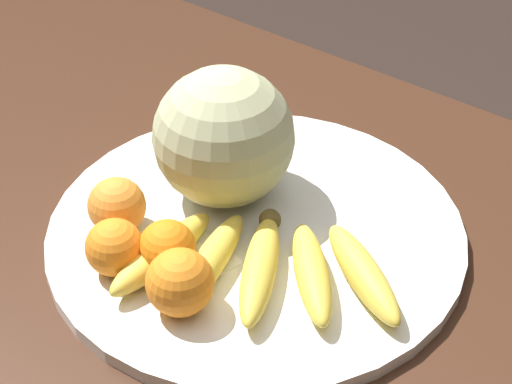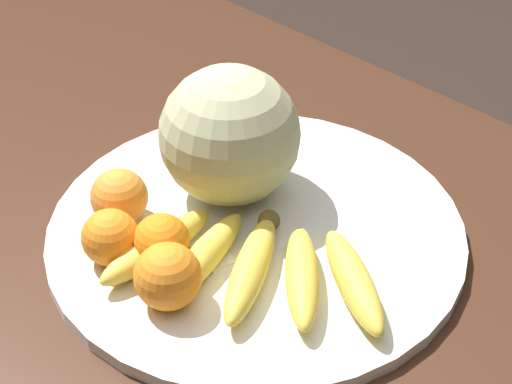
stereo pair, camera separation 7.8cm
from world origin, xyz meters
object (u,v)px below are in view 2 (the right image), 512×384
object	(u,v)px
orange_front_left	(162,241)
orange_mid_center	(110,237)
fruit_bowl	(256,231)
orange_front_right	(119,197)
melon	(230,135)
banana_bunch	(253,266)
orange_back_left	(168,276)
kitchen_table	(219,286)
produce_tag	(203,245)

from	to	relation	value
orange_front_left	orange_mid_center	world-z (taller)	orange_mid_center
fruit_bowl	orange_front_right	bearing A→B (deg)	39.41
melon	orange_mid_center	world-z (taller)	melon
banana_bunch	orange_back_left	bearing A→B (deg)	-53.99
fruit_bowl	banana_bunch	size ratio (longest dim) A/B	1.69
orange_mid_center	melon	bearing A→B (deg)	-92.19
kitchen_table	fruit_bowl	world-z (taller)	fruit_bowl
melon	orange_front_right	world-z (taller)	melon
melon	orange_front_left	bearing A→B (deg)	104.93
orange_front_right	orange_back_left	size ratio (longest dim) A/B	0.94
melon	banana_bunch	xyz separation A→B (m)	(-0.12, 0.09, -0.06)
kitchen_table	orange_back_left	world-z (taller)	orange_back_left
orange_mid_center	banana_bunch	bearing A→B (deg)	-146.89
orange_front_left	orange_front_right	distance (m)	0.09
melon	orange_back_left	bearing A→B (deg)	116.44
fruit_bowl	orange_front_left	bearing A→B (deg)	75.37
orange_front_right	orange_back_left	bearing A→B (deg)	160.67
orange_front_left	orange_back_left	bearing A→B (deg)	145.35
fruit_bowl	melon	xyz separation A→B (m)	(0.07, -0.03, 0.09)
orange_front_right	orange_mid_center	xyz separation A→B (m)	(-0.05, 0.05, -0.00)
melon	orange_mid_center	xyz separation A→B (m)	(0.01, 0.17, -0.05)
orange_front_right	produce_tag	xyz separation A→B (m)	(-0.10, -0.03, -0.03)
kitchen_table	fruit_bowl	distance (m)	0.11
fruit_bowl	melon	distance (m)	0.11
banana_bunch	orange_front_right	xyz separation A→B (m)	(0.18, 0.04, 0.01)
orange_back_left	produce_tag	xyz separation A→B (m)	(0.04, -0.08, -0.03)
orange_front_left	orange_front_right	xyz separation A→B (m)	(0.09, -0.02, 0.00)
fruit_bowl	produce_tag	xyz separation A→B (m)	(0.02, 0.07, 0.01)
melon	orange_mid_center	distance (m)	0.18
melon	produce_tag	xyz separation A→B (m)	(-0.05, 0.09, -0.08)
kitchen_table	orange_front_left	size ratio (longest dim) A/B	23.41
kitchen_table	produce_tag	size ratio (longest dim) A/B	15.59
melon	orange_front_left	distance (m)	0.15
orange_front_left	produce_tag	size ratio (longest dim) A/B	0.67
orange_mid_center	kitchen_table	bearing A→B (deg)	-103.00
orange_front_left	orange_mid_center	xyz separation A→B (m)	(0.04, 0.03, 0.00)
kitchen_table	orange_mid_center	world-z (taller)	orange_mid_center
kitchen_table	banana_bunch	world-z (taller)	banana_bunch
orange_front_right	orange_back_left	world-z (taller)	orange_back_left
produce_tag	orange_mid_center	bearing A→B (deg)	66.86
banana_bunch	orange_mid_center	xyz separation A→B (m)	(0.13, 0.08, 0.01)
orange_front_left	orange_mid_center	bearing A→B (deg)	38.15
melon	kitchen_table	bearing A→B (deg)	116.75
orange_front_left	orange_front_right	size ratio (longest dim) A/B	0.93
fruit_bowl	orange_mid_center	world-z (taller)	orange_mid_center
banana_bunch	orange_back_left	xyz separation A→B (m)	(0.04, 0.08, 0.02)
banana_bunch	produce_tag	size ratio (longest dim) A/B	3.06
banana_bunch	orange_front_right	distance (m)	0.18
banana_bunch	produce_tag	xyz separation A→B (m)	(0.08, 0.00, -0.02)
fruit_bowl	banana_bunch	bearing A→B (deg)	132.07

